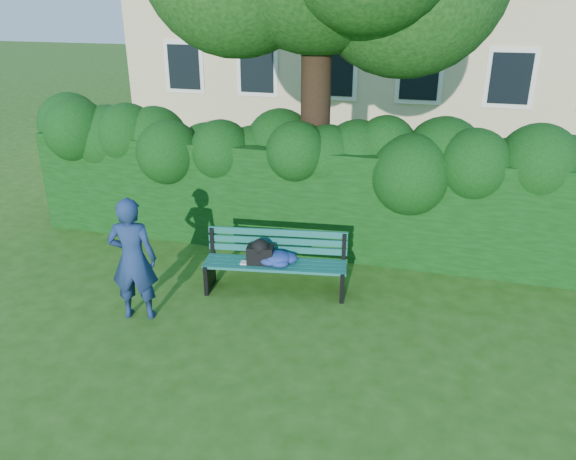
# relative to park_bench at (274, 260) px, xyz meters

# --- Properties ---
(ground) EXTENTS (80.00, 80.00, 0.00)m
(ground) POSITION_rel_park_bench_xyz_m (0.19, -0.48, -0.50)
(ground) COLOR #264F11
(ground) RESTS_ON ground
(hedge) EXTENTS (10.00, 1.00, 1.80)m
(hedge) POSITION_rel_park_bench_xyz_m (0.19, 1.72, 0.40)
(hedge) COLOR #0B330C
(hedge) RESTS_ON ground
(park_bench) EXTENTS (2.14, 0.88, 0.89)m
(park_bench) POSITION_rel_park_bench_xyz_m (0.00, 0.00, 0.00)
(park_bench) COLOR #115747
(park_bench) RESTS_ON ground
(man_reading) EXTENTS (0.71, 0.55, 1.73)m
(man_reading) POSITION_rel_park_bench_xyz_m (-1.57, -1.20, 0.36)
(man_reading) COLOR navy
(man_reading) RESTS_ON ground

